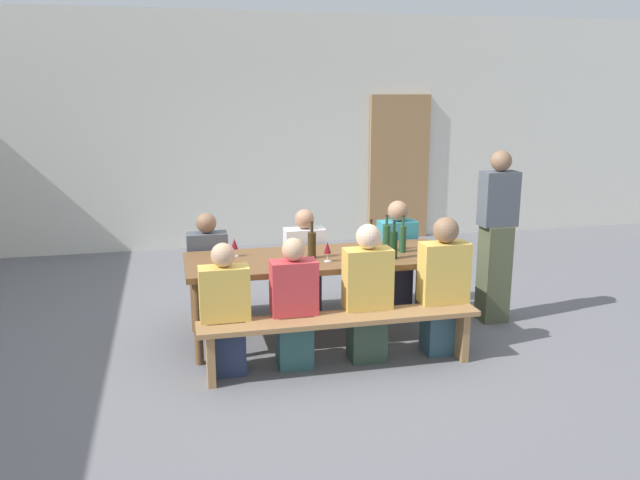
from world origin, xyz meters
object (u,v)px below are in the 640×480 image
Objects in this scene: seated_guest_near_3 at (443,289)px; seated_guest_far_0 at (208,272)px; wine_bottle_0 at (403,238)px; wine_bottle_3 at (312,244)px; seated_guest_near_2 at (367,296)px; seated_guest_far_1 at (305,266)px; seated_guest_near_0 at (225,313)px; bench_far at (304,275)px; wine_bottle_4 at (371,241)px; seated_guest_near_1 at (294,307)px; wine_bottle_1 at (394,244)px; tasting_table at (320,264)px; seated_guest_far_2 at (397,258)px; bench_near at (341,327)px; standing_host at (496,240)px; wine_glass_0 at (327,248)px; wooden_door at (399,168)px; wine_bottle_2 at (386,237)px; wine_glass_1 at (234,244)px.

seated_guest_far_0 is at bearing 58.31° from seated_guest_near_3.
wine_bottle_3 is (-0.85, -0.02, -0.01)m from wine_bottle_0.
seated_guest_far_1 is (-0.28, 1.16, -0.05)m from seated_guest_near_2.
seated_guest_near_0 is at bearing 2.83° from seated_guest_far_0.
bench_far is at bearing 172.45° from seated_guest_far_1.
wine_bottle_4 is 1.05m from seated_guest_near_1.
seated_guest_near_3 is at bearing -48.63° from wine_bottle_1.
tasting_table is 1.04× the size of bench_far.
seated_guest_far_2 reaches higher than wine_bottle_4.
bench_near is 0.87m from wine_bottle_3.
seated_guest_near_3 is at bearing -49.91° from wine_bottle_4.
seated_guest_near_1 reaches higher than wine_bottle_4.
wine_bottle_1 is 0.20× the size of standing_host.
seated_guest_far_1 is (-0.48, 0.61, -0.37)m from wine_bottle_4.
seated_guest_far_1 is (0.33, 1.16, -0.00)m from seated_guest_near_1.
seated_guest_far_0 is at bearing 46.31° from seated_guest_near_2.
bench_near is 12.97× the size of wine_glass_0.
tasting_table is 0.61m from seated_guest_far_1.
standing_host reaches higher than wine_bottle_1.
wooden_door is at bearing 59.67° from wine_bottle_3.
bench_near is 1.37× the size of standing_host.
wine_bottle_2 is 0.20m from wine_bottle_4.
standing_host reaches higher than wine_glass_1.
bench_far is 0.93m from wine_bottle_3.
seated_guest_far_1 is (0.93, 0.00, -0.01)m from seated_guest_far_0.
bench_near is at bearing 36.02° from seated_guest_far_0.
standing_host reaches higher than seated_guest_far_2.
wooden_door is at bearing 50.85° from wine_glass_1.
wine_bottle_2 is at bearing 84.30° from wine_bottle_1.
seated_guest_near_0 is at bearing 90.00° from seated_guest_near_1.
seated_guest_near_3 is at bearing -90.00° from seated_guest_near_0.
wine_bottle_3 is (-0.69, 0.18, -0.01)m from wine_bottle_1.
seated_guest_far_1 reaches higher than wine_glass_0.
wine_bottle_2 is 0.30× the size of seated_guest_far_2.
seated_guest_near_2 reaches higher than wine_bottle_3.
wine_bottle_4 is 1.95× the size of wine_glass_1.
wine_bottle_3 is at bearing -96.07° from bench_far.
bench_far is at bearing 133.51° from wine_bottle_2.
seated_guest_far_2 is at bearing 74.53° from wine_bottle_0.
seated_guest_near_0 is at bearing -166.46° from wine_bottle_1.
seated_guest_near_1 is at bearing 27.52° from seated_guest_far_0.
wooden_door is 6.29× the size of wine_bottle_2.
wine_bottle_0 is 0.85m from wine_bottle_3.
wine_bottle_4 is (-0.18, -0.09, -0.01)m from wine_bottle_2.
wine_bottle_1 reaches higher than wine_bottle_4.
seated_guest_far_0 is (-0.06, 1.16, 0.01)m from seated_guest_near_0.
wine_glass_0 is (-0.44, -0.15, -0.00)m from wine_bottle_4.
bench_far is 0.98m from seated_guest_far_0.
wine_bottle_0 is 0.29× the size of seated_guest_near_3.
seated_guest_near_1 reaches higher than seated_guest_far_1.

